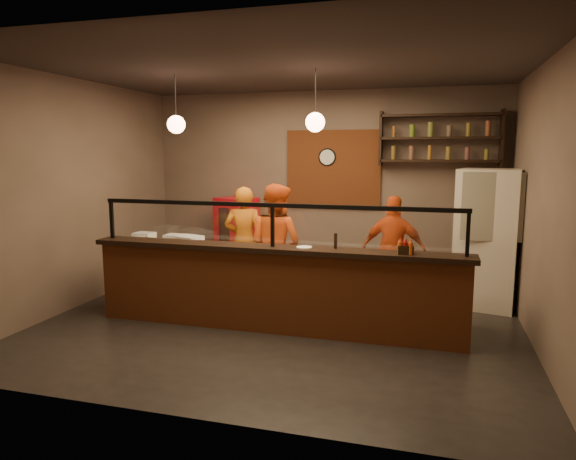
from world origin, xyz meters
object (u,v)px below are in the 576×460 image
(fridge, at_px, (487,239))
(pizza_dough, at_px, (313,254))
(cook_mid, at_px, (276,245))
(red_cooler, at_px, (237,238))
(pepper_mill, at_px, (335,241))
(cook_left, at_px, (244,241))
(wall_clock, at_px, (327,157))
(cook_right, at_px, (394,250))
(condiment_caddy, at_px, (405,249))

(fridge, bearing_deg, pizza_dough, -135.68)
(cook_mid, bearing_deg, red_cooler, -25.62)
(fridge, xyz_separation_m, pepper_mill, (-1.85, -1.74, 0.17))
(cook_left, bearing_deg, wall_clock, -138.01)
(cook_mid, height_order, cook_right, cook_mid)
(cook_mid, xyz_separation_m, pepper_mill, (1.05, -1.02, 0.28))
(wall_clock, relative_size, pizza_dough, 0.58)
(cook_right, height_order, pepper_mill, cook_right)
(cook_mid, distance_m, pepper_mill, 1.49)
(wall_clock, relative_size, fridge, 0.15)
(wall_clock, xyz_separation_m, pepper_mill, (0.65, -2.68, -0.95))
(cook_right, bearing_deg, pepper_mill, 76.76)
(cook_left, bearing_deg, fridge, 175.85)
(pepper_mill, bearing_deg, pizza_dough, 135.17)
(wall_clock, relative_size, red_cooler, 0.21)
(wall_clock, xyz_separation_m, red_cooler, (-1.53, -0.31, -1.40))
(cook_left, height_order, pizza_dough, cook_left)
(wall_clock, distance_m, pizza_dough, 2.63)
(cook_left, xyz_separation_m, condiment_caddy, (2.48, -1.47, 0.27))
(cook_left, bearing_deg, cook_mid, 140.12)
(wall_clock, relative_size, condiment_caddy, 1.72)
(wall_clock, height_order, cook_mid, wall_clock)
(cook_left, relative_size, condiment_caddy, 9.59)
(wall_clock, relative_size, cook_right, 0.19)
(red_cooler, bearing_deg, pizza_dough, -24.62)
(cook_right, height_order, red_cooler, cook_right)
(wall_clock, distance_m, pepper_mill, 2.92)
(cook_left, bearing_deg, pepper_mill, 130.38)
(red_cooler, distance_m, pizza_dough, 2.73)
(cook_right, relative_size, condiment_caddy, 9.02)
(cook_mid, bearing_deg, cook_left, -5.19)
(cook_mid, distance_m, condiment_caddy, 2.18)
(cook_mid, relative_size, fridge, 0.89)
(condiment_caddy, height_order, pepper_mill, pepper_mill)
(pizza_dough, relative_size, pepper_mill, 2.82)
(condiment_caddy, bearing_deg, cook_right, 98.42)
(cook_left, relative_size, red_cooler, 1.19)
(pepper_mill, bearing_deg, cook_left, 140.58)
(cook_mid, distance_m, fridge, 2.99)
(cook_left, distance_m, pepper_mill, 2.18)
(cook_left, relative_size, fridge, 0.86)
(wall_clock, height_order, cook_left, wall_clock)
(wall_clock, bearing_deg, pepper_mill, -76.33)
(wall_clock, height_order, cook_right, wall_clock)
(cook_mid, xyz_separation_m, condiment_caddy, (1.86, -1.11, 0.23))
(cook_left, relative_size, cook_right, 1.06)
(wall_clock, height_order, pepper_mill, wall_clock)
(red_cooler, bearing_deg, pepper_mill, -24.14)
(cook_right, bearing_deg, cook_mid, 24.91)
(wall_clock, xyz_separation_m, cook_left, (-1.02, -1.31, -1.26))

